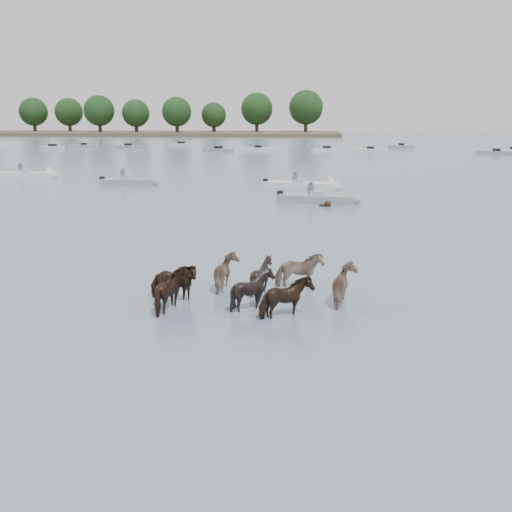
{
  "coord_description": "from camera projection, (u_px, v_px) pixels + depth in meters",
  "views": [
    {
      "loc": [
        2.03,
        -16.02,
        5.29
      ],
      "look_at": [
        0.43,
        1.26,
        1.1
      ],
      "focal_mm": 40.66,
      "sensor_mm": 36.0,
      "label": 1
    }
  ],
  "objects": [
    {
      "name": "distant_flotilla",
      "position": [
        288.0,
        149.0,
        91.86
      ],
      "size": [
        109.61,
        22.3,
        0.93
      ],
      "color": "silver",
      "rests_on": "ground"
    },
    {
      "name": "motorboat_b",
      "position": [
        329.0,
        199.0,
        36.4
      ],
      "size": [
        5.47,
        2.48,
        1.92
      ],
      "rotation": [
        0.0,
        0.0,
        -0.18
      ],
      "color": "gray",
      "rests_on": "ground"
    },
    {
      "name": "swimming_pony",
      "position": [
        327.0,
        205.0,
        34.95
      ],
      "size": [
        0.72,
        0.44,
        0.44
      ],
      "color": "black",
      "rests_on": "ground"
    },
    {
      "name": "motorboat_f",
      "position": [
        34.0,
        175.0,
        51.19
      ],
      "size": [
        5.79,
        1.9,
        1.92
      ],
      "rotation": [
        0.0,
        0.0,
        0.06
      ],
      "color": "silver",
      "rests_on": "ground"
    },
    {
      "name": "motorboat_a",
      "position": [
        137.0,
        182.0,
        45.82
      ],
      "size": [
        4.75,
        1.85,
        1.92
      ],
      "rotation": [
        0.0,
        0.0,
        0.06
      ],
      "color": "gray",
      "rests_on": "ground"
    },
    {
      "name": "ground",
      "position": [
        237.0,
        302.0,
        16.93
      ],
      "size": [
        400.0,
        400.0,
        0.0
      ],
      "primitive_type": "plane",
      "color": "slate",
      "rests_on": "ground"
    },
    {
      "name": "shoreline",
      "position": [
        62.0,
        133.0,
        168.28
      ],
      "size": [
        160.0,
        30.0,
        1.0
      ],
      "primitive_type": "cube",
      "color": "#4C4233",
      "rests_on": "ground"
    },
    {
      "name": "pony_herd",
      "position": [
        252.0,
        285.0,
        17.0
      ],
      "size": [
        6.53,
        4.13,
        1.29
      ],
      "color": "black",
      "rests_on": "ground"
    },
    {
      "name": "treeline",
      "position": [
        66.0,
        111.0,
        165.17
      ],
      "size": [
        149.97,
        19.79,
        12.47
      ],
      "color": "#382619",
      "rests_on": "ground"
    },
    {
      "name": "motorboat_c",
      "position": [
        310.0,
        186.0,
        43.4
      ],
      "size": [
        6.09,
        2.73,
        1.92
      ],
      "rotation": [
        0.0,
        0.0,
        -0.2
      ],
      "color": "silver",
      "rests_on": "ground"
    }
  ]
}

